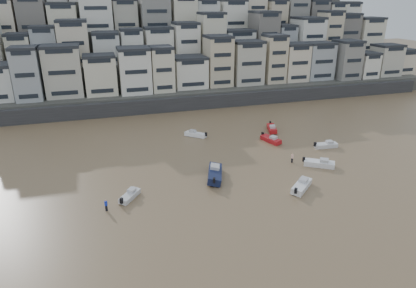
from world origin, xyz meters
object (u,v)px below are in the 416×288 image
object	(u,v)px
boat_b	(319,162)
boat_j	(130,195)
boat_d	(326,144)
boat_e	(271,139)
boat_h	(196,133)
boat_c	(215,173)
person_blue	(106,205)
boat_i	(272,128)
boat_a	(302,185)
person_pink	(292,158)

from	to	relation	value
boat_b	boat_j	world-z (taller)	boat_b
boat_d	boat_e	distance (m)	10.65
boat_h	boat_c	size ratio (longest dim) A/B	0.71
boat_b	boat_j	bearing A→B (deg)	-143.18
boat_j	person_blue	bearing A→B (deg)	162.41
boat_i	boat_e	size ratio (longest dim) A/B	1.05
boat_d	boat_a	xyz separation A→B (m)	(-13.25, -13.61, 0.11)
boat_e	person_blue	bearing A→B (deg)	-79.21
boat_h	person_pink	world-z (taller)	person_pink
boat_j	boat_a	bearing A→B (deg)	-63.80
boat_a	boat_c	bearing A→B (deg)	105.91
boat_d	person_blue	bearing A→B (deg)	-159.31
boat_a	person_pink	distance (m)	9.86
boat_b	boat_a	bearing A→B (deg)	-104.31
boat_c	boat_h	bearing A→B (deg)	13.37
boat_i	boat_c	bearing A→B (deg)	-28.53
boat_j	person_blue	size ratio (longest dim) A/B	2.58
boat_j	person_blue	xyz separation A→B (m)	(-3.38, -2.42, 0.26)
boat_j	boat_d	bearing A→B (deg)	-40.17
boat_i	boat_h	world-z (taller)	boat_i
boat_h	person_pink	distance (m)	21.82
boat_i	person_blue	xyz separation A→B (m)	(-36.09, -23.25, 0.12)
boat_d	boat_j	size ratio (longest dim) A/B	1.09
boat_i	boat_a	bearing A→B (deg)	1.23
boat_a	boat_j	size ratio (longest dim) A/B	1.26
boat_i	boat_j	bearing A→B (deg)	-39.87
boat_e	person_pink	distance (m)	10.24
boat_b	boat_c	world-z (taller)	boat_c
boat_b	boat_j	xyz separation A→B (m)	(-32.34, -1.71, -0.14)
boat_i	boat_c	world-z (taller)	boat_c
boat_e	person_pink	xyz separation A→B (m)	(-0.84, -10.21, 0.16)
boat_h	boat_j	size ratio (longest dim) A/B	1.13
boat_e	boat_j	distance (m)	32.98
boat_c	boat_d	bearing A→B (deg)	-56.26
boat_b	boat_d	size ratio (longest dim) A/B	1.14
boat_a	boat_h	size ratio (longest dim) A/B	1.12
boat_d	boat_h	world-z (taller)	boat_h
boat_d	boat_h	xyz separation A→B (m)	(-22.60, 13.26, 0.02)
boat_d	person_blue	distance (m)	43.33
boat_a	boat_d	bearing A→B (deg)	4.36
boat_a	person_pink	size ratio (longest dim) A/B	3.25
boat_c	person_pink	bearing A→B (deg)	-63.31
person_blue	person_pink	xyz separation A→B (m)	(32.05, 6.94, 0.00)
person_pink	boat_j	bearing A→B (deg)	-171.05
boat_i	boat_h	bearing A→B (deg)	-76.89
boat_a	boat_j	distance (m)	25.62
boat_i	boat_e	distance (m)	6.88
boat_b	boat_d	distance (m)	9.43
boat_d	boat_c	distance (m)	25.48
boat_c	boat_e	bearing A→B (deg)	-33.03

